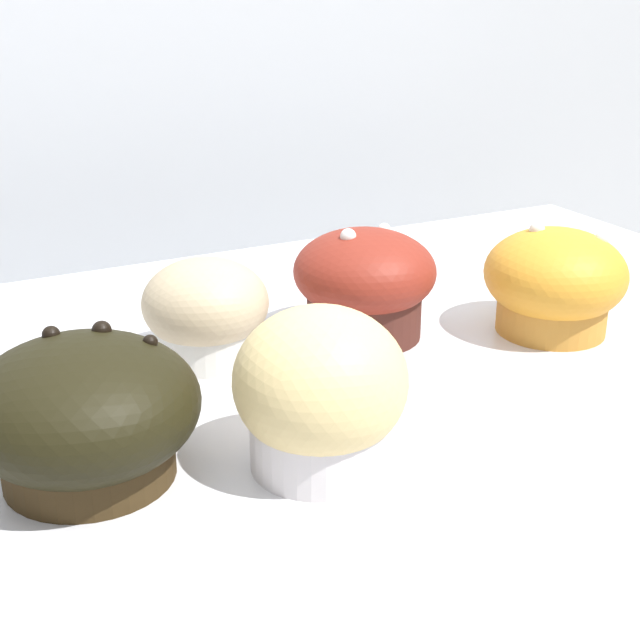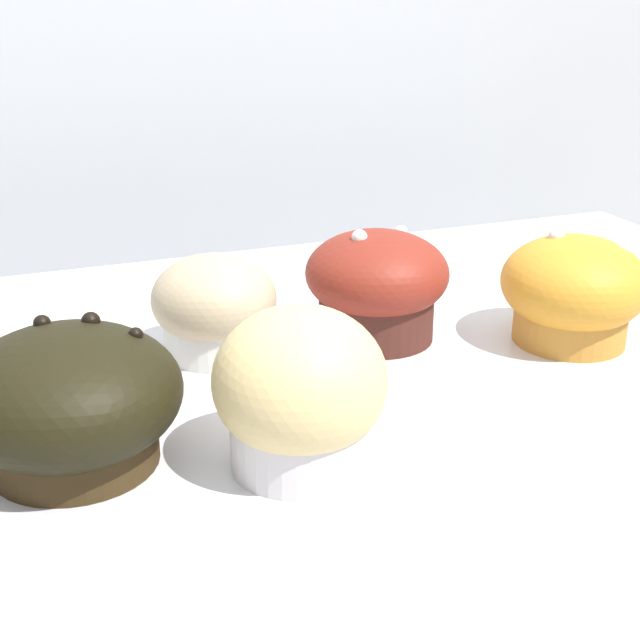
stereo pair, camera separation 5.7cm
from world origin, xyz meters
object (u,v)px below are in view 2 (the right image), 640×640
muffin_front_center (209,308)px  muffin_front_left (573,291)px  muffin_front_right (377,284)px  muffin_back_left (300,393)px  muffin_back_right (70,402)px

muffin_front_center → muffin_front_left: muffin_front_left is taller
muffin_front_left → muffin_front_right: (-0.13, 0.06, 0.00)m
muffin_back_left → muffin_front_center: bearing=93.2°
muffin_front_center → muffin_front_left: size_ratio=0.84×
muffin_front_left → muffin_front_center: bearing=164.5°
muffin_front_right → muffin_back_right: bearing=-155.3°
muffin_front_center → muffin_front_right: muffin_front_right is taller
muffin_back_right → muffin_front_right: 0.25m
muffin_front_center → muffin_front_right: bearing=-6.5°
muffin_front_center → muffin_back_right: (-0.11, -0.12, 0.00)m
muffin_front_center → muffin_back_left: 0.16m
muffin_back_left → muffin_back_right: muffin_back_left is taller
muffin_back_right → muffin_back_left: bearing=-21.5°
muffin_front_center → muffin_front_right: (0.12, -0.01, 0.01)m
muffin_back_left → muffin_front_left: size_ratio=0.90×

